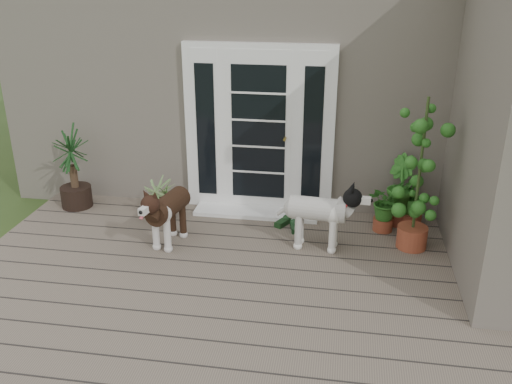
# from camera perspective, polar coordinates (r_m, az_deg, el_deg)

# --- Properties ---
(deck) EXTENTS (6.20, 4.60, 0.12)m
(deck) POSITION_cam_1_polar(r_m,az_deg,el_deg) (5.52, -1.25, -11.60)
(deck) COLOR #6B5B4C
(deck) RESTS_ON ground
(house_main) EXTENTS (7.40, 4.00, 3.10)m
(house_main) POSITION_cam_1_polar(r_m,az_deg,el_deg) (8.92, 3.70, 12.16)
(house_main) COLOR #665E54
(house_main) RESTS_ON ground
(door_unit) EXTENTS (1.90, 0.14, 2.15)m
(door_unit) POSITION_cam_1_polar(r_m,az_deg,el_deg) (7.05, 0.31, 6.40)
(door_unit) COLOR white
(door_unit) RESTS_ON deck
(door_step) EXTENTS (1.60, 0.40, 0.05)m
(door_step) POSITION_cam_1_polar(r_m,az_deg,el_deg) (7.23, 0.04, -2.06)
(door_step) COLOR white
(door_step) RESTS_ON deck
(brindle_dog) EXTENTS (0.52, 0.88, 0.69)m
(brindle_dog) POSITION_cam_1_polar(r_m,az_deg,el_deg) (6.43, -8.95, -2.46)
(brindle_dog) COLOR #351F13
(brindle_dog) RESTS_ON deck
(white_dog) EXTENTS (0.88, 0.43, 0.71)m
(white_dog) POSITION_cam_1_polar(r_m,az_deg,el_deg) (6.29, 6.31, -2.83)
(white_dog) COLOR white
(white_dog) RESTS_ON deck
(spider_plant) EXTENTS (0.72, 0.72, 0.61)m
(spider_plant) POSITION_cam_1_polar(r_m,az_deg,el_deg) (7.09, -9.77, -0.44)
(spider_plant) COLOR #82925A
(spider_plant) RESTS_ON deck
(yucca) EXTENTS (0.98, 0.98, 1.11)m
(yucca) POSITION_cam_1_polar(r_m,az_deg,el_deg) (7.64, -18.33, 2.41)
(yucca) COLOR black
(yucca) RESTS_ON deck
(herb_a) EXTENTS (0.56, 0.56, 0.53)m
(herb_a) POSITION_cam_1_polar(r_m,az_deg,el_deg) (6.87, 13.04, -1.83)
(herb_a) COLOR #1A4F16
(herb_a) RESTS_ON deck
(herb_b) EXTENTS (0.54, 0.54, 0.66)m
(herb_b) POSITION_cam_1_polar(r_m,az_deg,el_deg) (7.07, 14.38, -0.70)
(herb_b) COLOR #235B1A
(herb_b) RESTS_ON deck
(herb_c) EXTENTS (0.34, 0.34, 0.51)m
(herb_c) POSITION_cam_1_polar(r_m,az_deg,el_deg) (7.11, 15.61, -1.35)
(herb_c) COLOR #175318
(herb_c) RESTS_ON deck
(sapling) EXTENTS (0.63, 0.63, 1.82)m
(sapling) POSITION_cam_1_polar(r_m,az_deg,el_deg) (6.30, 16.46, 1.87)
(sapling) COLOR #255C1A
(sapling) RESTS_ON deck
(clog_left) EXTENTS (0.18, 0.30, 0.08)m
(clog_left) POSITION_cam_1_polar(r_m,az_deg,el_deg) (6.81, 4.02, -3.58)
(clog_left) COLOR #143217
(clog_left) RESTS_ON deck
(clog_right) EXTENTS (0.25, 0.32, 0.09)m
(clog_right) POSITION_cam_1_polar(r_m,az_deg,el_deg) (6.93, 2.79, -3.07)
(clog_right) COLOR black
(clog_right) RESTS_ON deck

